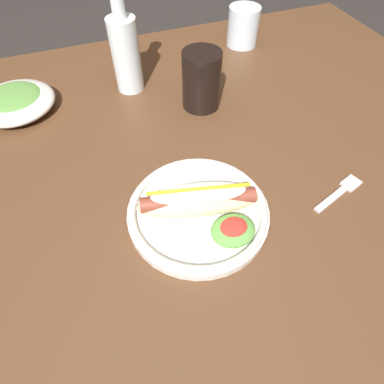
# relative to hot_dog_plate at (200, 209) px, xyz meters

# --- Properties ---
(ground_plane) EXTENTS (8.00, 8.00, 0.00)m
(ground_plane) POSITION_rel_hot_dog_plate_xyz_m (0.04, 0.17, -0.76)
(ground_plane) COLOR #2D2826
(dining_table) EXTENTS (1.43, 1.03, 0.74)m
(dining_table) POSITION_rel_hot_dog_plate_xyz_m (0.04, 0.17, -0.11)
(dining_table) COLOR #51331E
(dining_table) RESTS_ON ground_plane
(hot_dog_plate) EXTENTS (0.24, 0.24, 0.08)m
(hot_dog_plate) POSITION_rel_hot_dog_plate_xyz_m (0.00, 0.00, 0.00)
(hot_dog_plate) COLOR silver
(hot_dog_plate) RESTS_ON dining_table
(fork) EXTENTS (0.12, 0.06, 0.00)m
(fork) POSITION_rel_hot_dog_plate_xyz_m (0.26, -0.04, -0.02)
(fork) COLOR silver
(fork) RESTS_ON dining_table
(soda_cup) EXTENTS (0.09, 0.09, 0.13)m
(soda_cup) POSITION_rel_hot_dog_plate_xyz_m (0.12, 0.30, 0.04)
(soda_cup) COLOR black
(soda_cup) RESTS_ON dining_table
(water_cup) EXTENTS (0.09, 0.09, 0.10)m
(water_cup) POSITION_rel_hot_dog_plate_xyz_m (0.34, 0.53, 0.03)
(water_cup) COLOR silver
(water_cup) RESTS_ON dining_table
(glass_bottle) EXTENTS (0.06, 0.06, 0.24)m
(glass_bottle) POSITION_rel_hot_dog_plate_xyz_m (-0.02, 0.42, 0.07)
(glass_bottle) COLOR silver
(glass_bottle) RESTS_ON dining_table
(side_bowl) EXTENTS (0.18, 0.18, 0.05)m
(side_bowl) POSITION_rel_hot_dog_plate_xyz_m (-0.28, 0.42, 0.00)
(side_bowl) COLOR silver
(side_bowl) RESTS_ON dining_table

